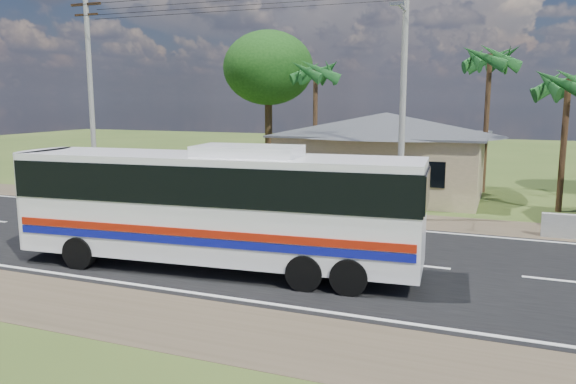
% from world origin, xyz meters
% --- Properties ---
extents(ground, '(120.00, 120.00, 0.00)m').
position_xyz_m(ground, '(0.00, 0.00, 0.00)').
color(ground, '#334C1B').
rests_on(ground, ground).
extents(road, '(120.00, 16.00, 0.03)m').
position_xyz_m(road, '(0.00, 0.00, 0.01)').
color(road, black).
rests_on(road, ground).
extents(house, '(12.40, 10.00, 5.00)m').
position_xyz_m(house, '(1.00, 13.00, 2.64)').
color(house, tan).
rests_on(house, ground).
extents(utility_poles, '(32.80, 2.22, 11.00)m').
position_xyz_m(utility_poles, '(2.67, 6.49, 5.77)').
color(utility_poles, '#9E9E99').
rests_on(utility_poles, ground).
extents(palm_near, '(2.80, 2.80, 6.70)m').
position_xyz_m(palm_near, '(9.50, 11.00, 5.71)').
color(palm_near, '#47301E').
rests_on(palm_near, ground).
extents(palm_mid, '(2.80, 2.80, 8.20)m').
position_xyz_m(palm_mid, '(6.00, 15.50, 7.16)').
color(palm_mid, '#47301E').
rests_on(palm_mid, ground).
extents(palm_far, '(2.80, 2.80, 7.70)m').
position_xyz_m(palm_far, '(-4.00, 16.00, 6.68)').
color(palm_far, '#47301E').
rests_on(palm_far, ground).
extents(tree_behind_house, '(6.00, 6.00, 9.61)m').
position_xyz_m(tree_behind_house, '(-8.00, 18.00, 7.12)').
color(tree_behind_house, '#47301E').
rests_on(tree_behind_house, ground).
extents(coach_bus, '(12.38, 3.63, 3.79)m').
position_xyz_m(coach_bus, '(-0.87, -2.51, 2.17)').
color(coach_bus, white).
rests_on(coach_bus, ground).
extents(motorcycle, '(2.01, 1.22, 1.00)m').
position_xyz_m(motorcycle, '(0.03, 6.43, 0.50)').
color(motorcycle, black).
rests_on(motorcycle, ground).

